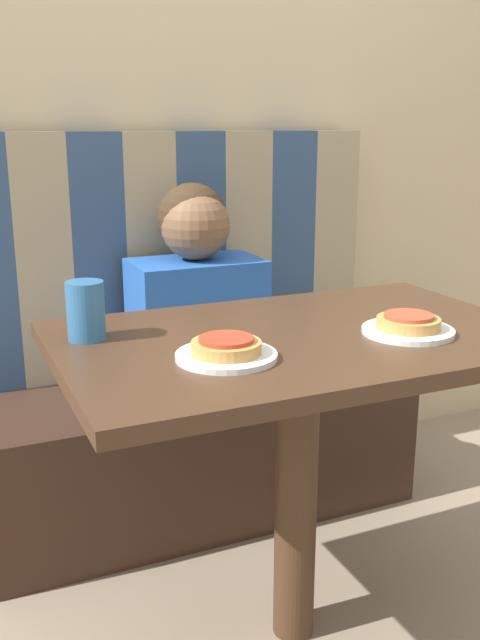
# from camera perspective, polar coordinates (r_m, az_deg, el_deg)

# --- Properties ---
(ground_plane) EXTENTS (12.00, 12.00, 0.00)m
(ground_plane) POSITION_cam_1_polar(r_m,az_deg,el_deg) (1.94, 4.25, -23.44)
(ground_plane) COLOR gray
(wall_back) EXTENTS (7.00, 0.05, 2.60)m
(wall_back) POSITION_cam_1_polar(r_m,az_deg,el_deg) (2.40, -6.39, 17.30)
(wall_back) COLOR #C6B28E
(wall_back) RESTS_ON ground_plane
(booth_seat) EXTENTS (1.34, 0.50, 0.43)m
(booth_seat) POSITION_cam_1_polar(r_m,az_deg,el_deg) (2.33, -3.29, -10.01)
(booth_seat) COLOR #382319
(booth_seat) RESTS_ON ground_plane
(booth_backrest) EXTENTS (1.34, 0.09, 0.76)m
(booth_backrest) POSITION_cam_1_polar(r_m,az_deg,el_deg) (2.34, -5.30, 5.42)
(booth_backrest) COLOR navy
(booth_backrest) RESTS_ON booth_seat
(dining_table) EXTENTS (1.06, 0.68, 0.77)m
(dining_table) POSITION_cam_1_polar(r_m,az_deg,el_deg) (1.61, 4.72, -4.64)
(dining_table) COLOR #422B1C
(dining_table) RESTS_ON ground_plane
(person) EXTENTS (0.39, 0.25, 0.62)m
(person) POSITION_cam_1_polar(r_m,az_deg,el_deg) (2.17, -3.54, 2.41)
(person) COLOR #2356B2
(person) RESTS_ON booth_seat
(plate_left) EXTENTS (0.20, 0.20, 0.01)m
(plate_left) POSITION_cam_1_polar(r_m,az_deg,el_deg) (1.40, -1.10, -2.89)
(plate_left) COLOR white
(plate_left) RESTS_ON dining_table
(plate_right) EXTENTS (0.20, 0.20, 0.01)m
(plate_right) POSITION_cam_1_polar(r_m,az_deg,el_deg) (1.61, 13.28, -0.85)
(plate_right) COLOR white
(plate_right) RESTS_ON dining_table
(pizza_left) EXTENTS (0.14, 0.14, 0.03)m
(pizza_left) POSITION_cam_1_polar(r_m,az_deg,el_deg) (1.40, -1.11, -2.08)
(pizza_left) COLOR #C68E47
(pizza_left) RESTS_ON plate_left
(pizza_right) EXTENTS (0.14, 0.14, 0.03)m
(pizza_right) POSITION_cam_1_polar(r_m,az_deg,el_deg) (1.61, 13.33, -0.14)
(pizza_right) COLOR #C68E47
(pizza_right) RESTS_ON plate_right
(drinking_cup) EXTENTS (0.08, 0.08, 0.13)m
(drinking_cup) POSITION_cam_1_polar(r_m,az_deg,el_deg) (1.55, -12.25, 0.73)
(drinking_cup) COLOR #2D669E
(drinking_cup) RESTS_ON dining_table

